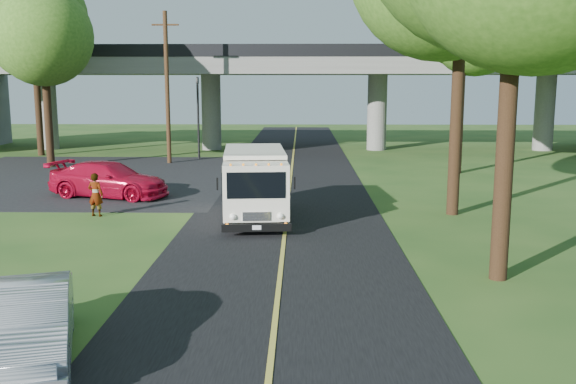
{
  "coord_description": "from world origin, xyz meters",
  "views": [
    {
      "loc": [
        0.53,
        -14.65,
        4.91
      ],
      "look_at": [
        0.13,
        4.5,
        1.6
      ],
      "focal_mm": 40.0,
      "sensor_mm": 36.0,
      "label": 1
    }
  ],
  "objects_px": {
    "red_sedan": "(109,180)",
    "step_van": "(255,182)",
    "traffic_signal": "(198,109)",
    "tree_right_far": "(469,15)",
    "tree_left_far": "(36,42)",
    "silver_sedan": "(28,324)",
    "tree_left_lot": "(45,27)",
    "utility_pole": "(167,87)",
    "pedestrian": "(96,195)"
  },
  "relations": [
    {
      "from": "traffic_signal",
      "to": "tree_right_far",
      "type": "height_order",
      "value": "tree_right_far"
    },
    {
      "from": "utility_pole",
      "to": "tree_left_far",
      "type": "height_order",
      "value": "tree_left_far"
    },
    {
      "from": "red_sedan",
      "to": "step_van",
      "type": "bearing_deg",
      "value": -108.3
    },
    {
      "from": "tree_right_far",
      "to": "pedestrian",
      "type": "relative_size",
      "value": 6.82
    },
    {
      "from": "utility_pole",
      "to": "red_sedan",
      "type": "height_order",
      "value": "utility_pole"
    },
    {
      "from": "step_van",
      "to": "utility_pole",
      "type": "bearing_deg",
      "value": 106.63
    },
    {
      "from": "traffic_signal",
      "to": "tree_left_lot",
      "type": "relative_size",
      "value": 0.5
    },
    {
      "from": "utility_pole",
      "to": "tree_left_lot",
      "type": "height_order",
      "value": "tree_left_lot"
    },
    {
      "from": "tree_left_lot",
      "to": "red_sedan",
      "type": "bearing_deg",
      "value": -57.31
    },
    {
      "from": "traffic_signal",
      "to": "step_van",
      "type": "distance_m",
      "value": 18.72
    },
    {
      "from": "tree_left_lot",
      "to": "tree_left_far",
      "type": "relative_size",
      "value": 1.06
    },
    {
      "from": "traffic_signal",
      "to": "pedestrian",
      "type": "height_order",
      "value": "traffic_signal"
    },
    {
      "from": "tree_left_lot",
      "to": "tree_left_far",
      "type": "height_order",
      "value": "tree_left_lot"
    },
    {
      "from": "tree_left_far",
      "to": "silver_sedan",
      "type": "distance_m",
      "value": 34.85
    },
    {
      "from": "utility_pole",
      "to": "pedestrian",
      "type": "distance_m",
      "value": 16.08
    },
    {
      "from": "tree_right_far",
      "to": "tree_left_lot",
      "type": "xyz_separation_m",
      "value": [
        -23.0,
        2.0,
        -0.4
      ]
    },
    {
      "from": "tree_left_far",
      "to": "silver_sedan",
      "type": "height_order",
      "value": "tree_left_far"
    },
    {
      "from": "traffic_signal",
      "to": "tree_left_lot",
      "type": "bearing_deg",
      "value": -151.89
    },
    {
      "from": "tree_left_far",
      "to": "silver_sedan",
      "type": "relative_size",
      "value": 2.39
    },
    {
      "from": "step_van",
      "to": "tree_right_far",
      "type": "bearing_deg",
      "value": 43.7
    },
    {
      "from": "tree_right_far",
      "to": "tree_left_lot",
      "type": "height_order",
      "value": "tree_right_far"
    },
    {
      "from": "silver_sedan",
      "to": "pedestrian",
      "type": "distance_m",
      "value": 12.66
    },
    {
      "from": "tree_left_far",
      "to": "pedestrian",
      "type": "height_order",
      "value": "tree_left_far"
    },
    {
      "from": "tree_right_far",
      "to": "silver_sedan",
      "type": "distance_m",
      "value": 28.42
    },
    {
      "from": "step_van",
      "to": "silver_sedan",
      "type": "height_order",
      "value": "step_van"
    },
    {
      "from": "tree_right_far",
      "to": "step_van",
      "type": "xyz_separation_m",
      "value": [
        -10.34,
        -11.81,
        -6.95
      ]
    },
    {
      "from": "tree_right_far",
      "to": "tree_left_far",
      "type": "bearing_deg",
      "value": 162.9
    },
    {
      "from": "step_van",
      "to": "pedestrian",
      "type": "bearing_deg",
      "value": 171.39
    },
    {
      "from": "traffic_signal",
      "to": "tree_right_far",
      "type": "relative_size",
      "value": 0.47
    },
    {
      "from": "tree_left_far",
      "to": "step_van",
      "type": "bearing_deg",
      "value": -51.67
    },
    {
      "from": "pedestrian",
      "to": "tree_left_far",
      "type": "bearing_deg",
      "value": -51.0
    },
    {
      "from": "tree_left_far",
      "to": "silver_sedan",
      "type": "bearing_deg",
      "value": -68.55
    },
    {
      "from": "red_sedan",
      "to": "silver_sedan",
      "type": "xyz_separation_m",
      "value": [
        3.42,
        -16.35,
        -0.08
      ]
    },
    {
      "from": "tree_right_far",
      "to": "red_sedan",
      "type": "xyz_separation_m",
      "value": [
        -16.92,
        -7.47,
        -7.55
      ]
    },
    {
      "from": "traffic_signal",
      "to": "pedestrian",
      "type": "xyz_separation_m",
      "value": [
        -1.03,
        -17.62,
        -2.39
      ]
    },
    {
      "from": "red_sedan",
      "to": "tree_left_lot",
      "type": "bearing_deg",
      "value": 47.79
    },
    {
      "from": "utility_pole",
      "to": "tree_left_far",
      "type": "relative_size",
      "value": 0.91
    },
    {
      "from": "tree_left_lot",
      "to": "tree_left_far",
      "type": "xyz_separation_m",
      "value": [
        -3.0,
        6.0,
        -0.45
      ]
    },
    {
      "from": "silver_sedan",
      "to": "red_sedan",
      "type": "bearing_deg",
      "value": 83.27
    },
    {
      "from": "step_van",
      "to": "tree_left_lot",
      "type": "bearing_deg",
      "value": 127.41
    },
    {
      "from": "utility_pole",
      "to": "tree_left_lot",
      "type": "xyz_separation_m",
      "value": [
        -6.29,
        -2.16,
        3.31
      ]
    },
    {
      "from": "utility_pole",
      "to": "red_sedan",
      "type": "bearing_deg",
      "value": -91.07
    },
    {
      "from": "traffic_signal",
      "to": "tree_right_far",
      "type": "xyz_separation_m",
      "value": [
        15.21,
        -6.16,
        5.1
      ]
    },
    {
      "from": "traffic_signal",
      "to": "step_van",
      "type": "bearing_deg",
      "value": -74.85
    },
    {
      "from": "pedestrian",
      "to": "step_van",
      "type": "bearing_deg",
      "value": -171.16
    },
    {
      "from": "traffic_signal",
      "to": "tree_left_lot",
      "type": "distance_m",
      "value": 10.01
    },
    {
      "from": "traffic_signal",
      "to": "silver_sedan",
      "type": "relative_size",
      "value": 1.26
    },
    {
      "from": "red_sedan",
      "to": "pedestrian",
      "type": "relative_size",
      "value": 3.24
    },
    {
      "from": "tree_right_far",
      "to": "tree_left_far",
      "type": "relative_size",
      "value": 1.11
    },
    {
      "from": "step_van",
      "to": "traffic_signal",
      "type": "bearing_deg",
      "value": 100.05
    }
  ]
}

